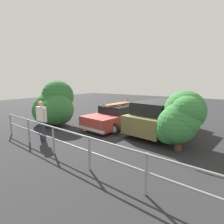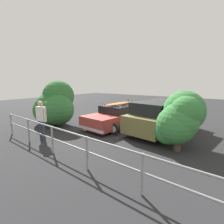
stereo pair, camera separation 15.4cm
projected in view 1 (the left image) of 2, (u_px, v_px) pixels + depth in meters
The scene contains 7 objects.
ground_plane at pixel (128, 129), 9.84m from camera, with size 44.00×44.00×0.02m, color #28282B.
sedan_car at pixel (118, 116), 10.33m from camera, with size 2.64×4.55×1.54m.
suv_car at pixel (162, 116), 9.13m from camera, with size 2.99×4.82×1.66m.
person_bystander at pixel (42, 117), 7.83m from camera, with size 0.69×0.24×1.78m.
railing_fence at pixel (69, 141), 5.77m from camera, with size 9.49×0.63×1.04m.
bush_near_left at pixel (53, 107), 10.56m from camera, with size 3.01×2.37×2.79m.
bush_near_right at pixel (180, 118), 6.81m from camera, with size 1.79×2.13×2.29m.
Camera 1 is at (-4.82, 8.26, 2.65)m, focal length 28.00 mm.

